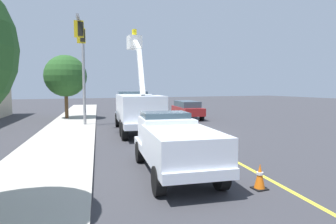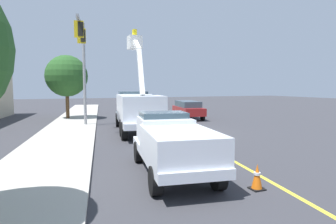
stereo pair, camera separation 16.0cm
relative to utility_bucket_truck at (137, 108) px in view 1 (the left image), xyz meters
name	(u,v)px [view 1 (the left image)]	position (x,y,z in m)	size (l,w,h in m)	color
ground	(183,133)	(-1.69, -2.67, -1.61)	(120.00, 120.00, 0.00)	#38383D
sidewalk_far_side	(64,137)	(-0.58, 4.72, -1.55)	(60.00, 3.60, 0.12)	#B2ADA3
lane_centre_stripe	(183,133)	(-1.69, -2.67, -1.61)	(50.00, 0.16, 0.01)	yellow
utility_bucket_truck	(137,108)	(0.00, 0.00, 0.00)	(8.48, 3.69, 7.03)	white
service_pickup_truck	(174,143)	(-9.72, 1.46, -0.49)	(5.85, 2.91, 2.06)	white
passing_minivan	(187,109)	(5.65, -6.56, -0.64)	(5.03, 2.59, 1.69)	maroon
traffic_cone_leading	(260,177)	(-12.05, -0.31, -1.23)	(0.40, 0.40, 0.78)	black
traffic_cone_mid_front	(186,137)	(-5.03, -1.26, -1.23)	(0.40, 0.40, 0.77)	black
traffic_cone_mid_rear	(156,118)	(3.62, -2.71, -1.20)	(0.40, 0.40, 0.83)	black
traffic_signal_mast	(82,54)	(2.57, 3.23, 3.74)	(6.03, 1.11, 7.85)	gray
street_tree_right	(66,76)	(9.46, 4.06, 2.42)	(3.83, 3.83, 5.96)	brown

